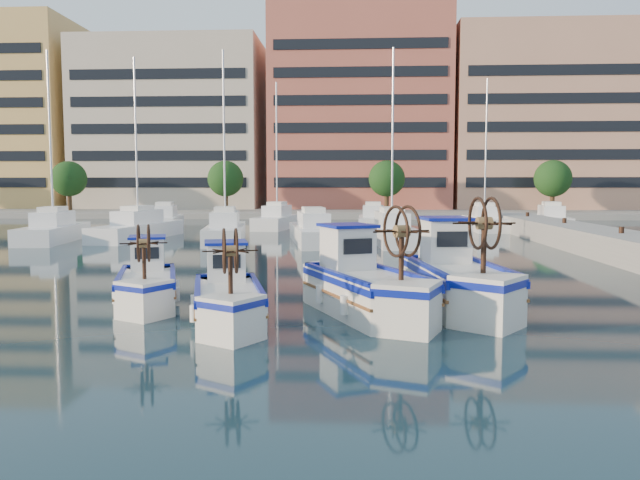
% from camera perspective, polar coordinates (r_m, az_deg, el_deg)
% --- Properties ---
extents(ground, '(300.00, 300.00, 0.00)m').
position_cam_1_polar(ground, '(16.26, 1.36, -7.17)').
color(ground, '#183540').
rests_on(ground, ground).
extents(waterfront, '(180.00, 40.00, 25.60)m').
position_cam_1_polar(waterfront, '(81.75, 9.49, 10.32)').
color(waterfront, gray).
rests_on(waterfront, ground).
extents(yacht_marina, '(37.41, 22.65, 11.50)m').
position_cam_1_polar(yacht_marina, '(43.25, -1.59, 1.15)').
color(yacht_marina, white).
rests_on(yacht_marina, ground).
extents(fishing_boat_a, '(2.59, 4.01, 2.43)m').
position_cam_1_polar(fishing_boat_a, '(18.67, -15.52, -3.68)').
color(fishing_boat_a, white).
rests_on(fishing_boat_a, ground).
extents(fishing_boat_b, '(2.50, 4.11, 2.49)m').
position_cam_1_polar(fishing_boat_b, '(15.88, -8.44, -4.99)').
color(fishing_boat_b, white).
rests_on(fishing_boat_b, ground).
extents(fishing_boat_c, '(3.65, 4.94, 2.98)m').
position_cam_1_polar(fishing_boat_c, '(16.68, 4.05, -4.01)').
color(fishing_boat_c, white).
rests_on(fishing_boat_c, ground).
extents(fishing_boat_d, '(2.73, 5.20, 3.17)m').
position_cam_1_polar(fishing_boat_d, '(17.91, 12.34, -3.32)').
color(fishing_boat_d, white).
rests_on(fishing_boat_d, ground).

